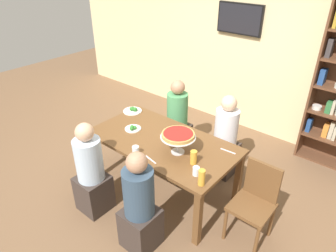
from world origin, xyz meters
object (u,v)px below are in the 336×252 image
(cutlery_fork_near, at_px, (228,151))
(cutlery_knife_near, at_px, (151,160))
(diner_near_left, at_px, (91,175))
(water_glass_clear_near, at_px, (136,150))
(diner_far_left, at_px, (177,123))
(beer_glass_amber_short, at_px, (202,177))
(dining_table, at_px, (163,146))
(beer_glass_amber_tall, at_px, (194,157))
(chair_head_east, at_px, (255,199))
(water_glass_clear_far, at_px, (196,171))
(diner_near_right, at_px, (140,209))
(deep_dish_pizza_stand, at_px, (178,136))
(television, at_px, (240,19))
(diner_far_right, at_px, (225,141))
(salad_plate_far_diner, at_px, (133,110))
(salad_plate_near_diner, at_px, (133,128))

(cutlery_fork_near, distance_m, cutlery_knife_near, 0.87)
(diner_near_left, relative_size, water_glass_clear_near, 12.44)
(diner_far_left, relative_size, beer_glass_amber_short, 6.82)
(diner_far_left, bearing_deg, dining_table, 27.21)
(dining_table, distance_m, cutlery_knife_near, 0.41)
(diner_far_left, xyz_separation_m, beer_glass_amber_tall, (0.95, -0.92, 0.32))
(chair_head_east, distance_m, water_glass_clear_far, 0.68)
(diner_near_right, bearing_deg, deep_dish_pizza_stand, 7.63)
(dining_table, bearing_deg, chair_head_east, 3.24)
(diner_near_left, distance_m, water_glass_clear_near, 0.59)
(television, distance_m, chair_head_east, 2.82)
(diner_near_right, distance_m, beer_glass_amber_short, 0.68)
(water_glass_clear_far, bearing_deg, cutlery_fork_near, 86.44)
(television, relative_size, diner_far_right, 0.64)
(water_glass_clear_far, height_order, cutlery_fork_near, water_glass_clear_far)
(diner_near_left, height_order, salad_plate_far_diner, diner_near_left)
(chair_head_east, xyz_separation_m, water_glass_clear_far, (-0.52, -0.33, 0.30))
(diner_far_left, relative_size, diner_near_left, 1.00)
(chair_head_east, height_order, water_glass_clear_near, chair_head_east)
(deep_dish_pizza_stand, height_order, cutlery_fork_near, deep_dish_pizza_stand)
(television, bearing_deg, chair_head_east, -54.46)
(salad_plate_far_diner, bearing_deg, cutlery_fork_near, 0.24)
(chair_head_east, relative_size, cutlery_fork_near, 4.83)
(diner_near_left, relative_size, water_glass_clear_far, 12.55)
(salad_plate_far_diner, bearing_deg, diner_near_left, -69.21)
(dining_table, bearing_deg, cutlery_knife_near, -67.20)
(salad_plate_near_diner, xyz_separation_m, beer_glass_amber_tall, (0.98, -0.08, 0.06))
(diner_far_left, xyz_separation_m, salad_plate_far_diner, (-0.39, -0.50, 0.27))
(beer_glass_amber_tall, xyz_separation_m, water_glass_clear_far, (0.13, -0.14, -0.03))
(water_glass_clear_far, relative_size, cutlery_knife_near, 0.51)
(dining_table, height_order, salad_plate_far_diner, salad_plate_far_diner)
(diner_far_right, xyz_separation_m, salad_plate_near_diner, (-0.83, -0.85, 0.27))
(diner_far_right, distance_m, salad_plate_near_diner, 1.22)
(dining_table, distance_m, beer_glass_amber_tall, 0.58)
(dining_table, xyz_separation_m, diner_near_left, (-0.40, -0.77, -0.17))
(salad_plate_near_diner, bearing_deg, beer_glass_amber_tall, -4.40)
(beer_glass_amber_tall, bearing_deg, cutlery_fork_near, 68.80)
(diner_near_right, bearing_deg, diner_near_left, 88.60)
(television, xyz_separation_m, diner_near_right, (0.65, -2.89, -1.29))
(television, height_order, diner_near_right, television)
(chair_head_east, relative_size, salad_plate_far_diner, 3.40)
(diner_near_left, distance_m, water_glass_clear_far, 1.22)
(water_glass_clear_far, bearing_deg, beer_glass_amber_short, -34.74)
(dining_table, distance_m, diner_near_right, 0.89)
(diner_near_left, distance_m, chair_head_east, 1.79)
(diner_far_right, bearing_deg, salad_plate_near_diner, -44.37)
(television, bearing_deg, water_glass_clear_near, -84.87)
(diner_far_left, relative_size, chair_head_east, 1.32)
(dining_table, bearing_deg, beer_glass_amber_tall, -13.47)
(beer_glass_amber_tall, relative_size, cutlery_fork_near, 0.85)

